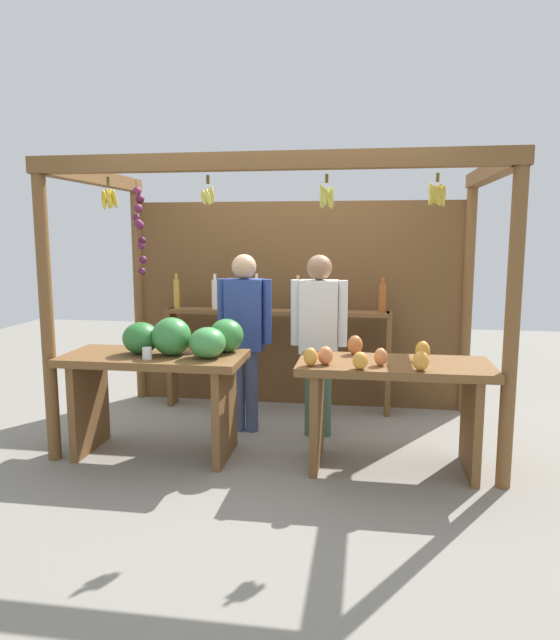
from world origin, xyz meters
The scene contains 7 objects.
ground_plane centered at (0.00, 0.00, 0.00)m, with size 12.00×12.00×0.00m, color gray.
market_stall centered at (0.00, 0.42, 1.32)m, with size 3.46×1.87×2.29m.
fruit_counter_left centered at (-0.81, -0.65, 0.74)m, with size 1.42×0.69×1.10m.
fruit_counter_right centered at (0.90, -0.67, 0.61)m, with size 1.40×0.66×0.96m.
bottle_shelf_unit centered at (-0.15, 0.66, 0.80)m, with size 2.22×0.22×1.36m.
vendor_man centered at (-0.34, -0.02, 0.94)m, with size 0.48×0.21×1.57m.
vendor_woman centered at (0.31, -0.04, 0.94)m, with size 0.48×0.21×1.57m.
Camera 1 is at (0.71, -4.82, 1.73)m, focal length 32.11 mm.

